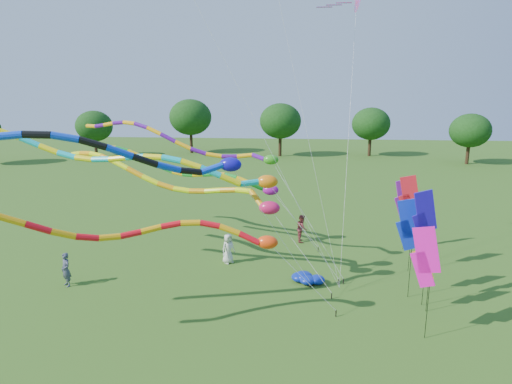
# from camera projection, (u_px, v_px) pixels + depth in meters

# --- Properties ---
(ground) EXTENTS (160.00, 160.00, 0.00)m
(ground) POSITION_uv_depth(u_px,v_px,m) (285.00, 335.00, 17.10)
(ground) COLOR #2E5A18
(ground) RESTS_ON ground
(tree_ring) EXTENTS (120.78, 114.97, 9.54)m
(tree_ring) POSITION_uv_depth(u_px,v_px,m) (258.00, 187.00, 19.20)
(tree_ring) COLOR #382314
(tree_ring) RESTS_ON ground
(tube_kite_red) EXTENTS (13.10, 4.61, 6.35)m
(tube_kite_red) POSITION_uv_depth(u_px,v_px,m) (162.00, 232.00, 16.30)
(tube_kite_red) COLOR black
(tube_kite_red) RESTS_ON ground
(tube_kite_orange) EXTENTS (14.79, 5.02, 6.88)m
(tube_kite_orange) POSITION_uv_depth(u_px,v_px,m) (189.00, 185.00, 22.32)
(tube_kite_orange) COLOR black
(tube_kite_orange) RESTS_ON ground
(tube_kite_purple) EXTENTS (15.08, 4.60, 8.61)m
(tube_kite_purple) POSITION_uv_depth(u_px,v_px,m) (190.00, 143.00, 23.23)
(tube_kite_purple) COLOR black
(tube_kite_purple) RESTS_ON ground
(tube_kite_blue) EXTENTS (15.93, 6.90, 8.93)m
(tube_kite_blue) POSITION_uv_depth(u_px,v_px,m) (106.00, 153.00, 16.81)
(tube_kite_blue) COLOR black
(tube_kite_blue) RESTS_ON ground
(tube_kite_cyan) EXTENTS (16.73, 1.18, 8.28)m
(tube_kite_cyan) POSITION_uv_depth(u_px,v_px,m) (165.00, 165.00, 20.81)
(tube_kite_cyan) COLOR black
(tube_kite_cyan) RESTS_ON ground
(tube_kite_green) EXTENTS (14.56, 3.58, 6.61)m
(tube_kite_green) POSITION_uv_depth(u_px,v_px,m) (206.00, 174.00, 27.72)
(tube_kite_green) COLOR black
(tube_kite_green) RESTS_ON ground
(delta_kite_high_c) EXTENTS (2.96, 7.68, 15.97)m
(delta_kite_high_c) POSITION_uv_depth(u_px,v_px,m) (357.00, 0.00, 24.10)
(delta_kite_high_c) COLOR black
(delta_kite_high_c) RESTS_ON ground
(banner_pole_red) EXTENTS (1.16, 0.20, 5.34)m
(banner_pole_red) POSITION_uv_depth(u_px,v_px,m) (409.00, 199.00, 22.48)
(banner_pole_red) COLOR black
(banner_pole_red) RESTS_ON ground
(banner_pole_magenta_a) EXTENTS (1.12, 0.46, 4.61)m
(banner_pole_magenta_a) POSITION_uv_depth(u_px,v_px,m) (425.00, 257.00, 16.27)
(banner_pole_magenta_a) COLOR black
(banner_pole_magenta_a) RESTS_ON ground
(banner_pole_violet) EXTENTS (1.15, 0.35, 4.50)m
(banner_pole_violet) POSITION_uv_depth(u_px,v_px,m) (403.00, 199.00, 25.92)
(banner_pole_violet) COLOR black
(banner_pole_violet) RESTS_ON ground
(banner_pole_orange) EXTENTS (1.16, 0.24, 3.91)m
(banner_pole_orange) POSITION_uv_depth(u_px,v_px,m) (425.00, 254.00, 18.48)
(banner_pole_orange) COLOR black
(banner_pole_orange) RESTS_ON ground
(banner_pole_blue_b) EXTENTS (1.16, 0.29, 5.44)m
(banner_pole_blue_b) POSITION_uv_depth(u_px,v_px,m) (424.00, 218.00, 18.61)
(banner_pole_blue_b) COLOR black
(banner_pole_blue_b) RESTS_ON ground
(banner_pole_blue_a) EXTENTS (1.16, 0.23, 4.83)m
(banner_pole_blue_a) POSITION_uv_depth(u_px,v_px,m) (408.00, 225.00, 19.62)
(banner_pole_blue_a) COLOR black
(banner_pole_blue_a) RESTS_ON ground
(blue_nylon_heap) EXTENTS (1.41, 1.67, 0.49)m
(blue_nylon_heap) POSITION_uv_depth(u_px,v_px,m) (305.00, 277.00, 22.02)
(blue_nylon_heap) COLOR #0B2396
(blue_nylon_heap) RESTS_ON ground
(person_a) EXTENTS (0.98, 0.99, 1.73)m
(person_a) POSITION_uv_depth(u_px,v_px,m) (228.00, 249.00, 24.32)
(person_a) COLOR beige
(person_a) RESTS_ON ground
(person_b) EXTENTS (0.75, 0.71, 1.73)m
(person_b) POSITION_uv_depth(u_px,v_px,m) (66.00, 270.00, 21.35)
(person_b) COLOR #3C4155
(person_b) RESTS_ON ground
(person_c) EXTENTS (0.73, 0.91, 1.80)m
(person_c) POSITION_uv_depth(u_px,v_px,m) (302.00, 228.00, 27.92)
(person_c) COLOR maroon
(person_c) RESTS_ON ground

